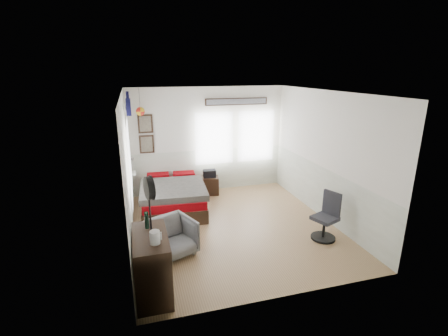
# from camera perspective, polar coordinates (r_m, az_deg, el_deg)

# --- Properties ---
(ground_plane) EXTENTS (4.00, 4.50, 0.01)m
(ground_plane) POSITION_cam_1_polar(r_m,az_deg,el_deg) (6.78, 1.76, -10.27)
(ground_plane) COLOR olive
(room_shell) EXTENTS (4.02, 4.52, 2.71)m
(room_shell) POSITION_cam_1_polar(r_m,az_deg,el_deg) (6.37, 0.72, 3.46)
(room_shell) COLOR silver
(room_shell) RESTS_ON ground_plane
(wall_decor) EXTENTS (3.55, 1.32, 1.44)m
(wall_decor) POSITION_cam_1_polar(r_m,az_deg,el_deg) (7.81, -10.40, 9.32)
(wall_decor) COLOR #3D2719
(wall_decor) RESTS_ON room_shell
(bed) EXTENTS (1.52, 2.04, 0.62)m
(bed) POSITION_cam_1_polar(r_m,az_deg,el_deg) (7.56, -8.93, -4.97)
(bed) COLOR black
(bed) RESTS_ON ground_plane
(dresser) EXTENTS (0.48, 1.00, 0.90)m
(dresser) POSITION_cam_1_polar(r_m,az_deg,el_deg) (4.89, -12.58, -16.22)
(dresser) COLOR black
(dresser) RESTS_ON ground_plane
(armchair) EXTENTS (0.90, 0.91, 0.64)m
(armchair) POSITION_cam_1_polar(r_m,az_deg,el_deg) (5.79, -9.02, -11.89)
(armchair) COLOR slate
(armchair) RESTS_ON ground_plane
(nightstand) EXTENTS (0.52, 0.44, 0.46)m
(nightstand) POSITION_cam_1_polar(r_m,az_deg,el_deg) (8.39, -2.55, -3.07)
(nightstand) COLOR black
(nightstand) RESTS_ON ground_plane
(task_chair) EXTENTS (0.53, 0.53, 0.92)m
(task_chair) POSITION_cam_1_polar(r_m,az_deg,el_deg) (6.49, 17.53, -8.73)
(task_chair) COLOR black
(task_chair) RESTS_ON ground_plane
(kettle) EXTENTS (0.16, 0.13, 0.18)m
(kettle) POSITION_cam_1_polar(r_m,az_deg,el_deg) (4.42, -12.05, -11.85)
(kettle) COLOR silver
(kettle) RESTS_ON dresser
(bottle) EXTENTS (0.06, 0.06, 0.25)m
(bottle) POSITION_cam_1_polar(r_m,az_deg,el_deg) (4.83, -13.44, -8.93)
(bottle) COLOR black
(bottle) RESTS_ON dresser
(stand_fan) EXTENTS (0.15, 0.34, 0.83)m
(stand_fan) POSITION_cam_1_polar(r_m,az_deg,el_deg) (4.50, -13.00, -3.64)
(stand_fan) COLOR black
(stand_fan) RESTS_ON dresser
(black_bag) EXTENTS (0.33, 0.23, 0.19)m
(black_bag) POSITION_cam_1_polar(r_m,az_deg,el_deg) (8.29, -2.58, -0.98)
(black_bag) COLOR black
(black_bag) RESTS_ON nightstand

